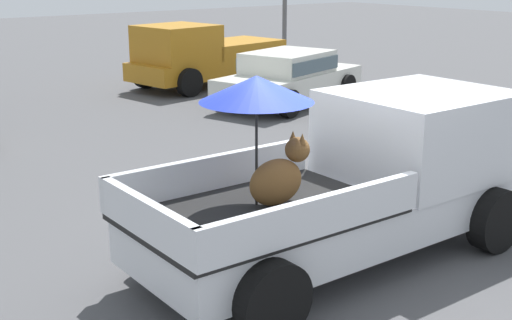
# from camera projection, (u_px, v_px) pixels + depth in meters

# --- Properties ---
(ground_plane) EXTENTS (80.00, 80.00, 0.00)m
(ground_plane) POSITION_uv_depth(u_px,v_px,m) (335.00, 259.00, 8.34)
(ground_plane) COLOR #4C4C4F
(pickup_truck_main) EXTENTS (5.07, 2.28, 2.31)m
(pickup_truck_main) POSITION_uv_depth(u_px,v_px,m) (364.00, 176.00, 8.33)
(pickup_truck_main) COLOR black
(pickup_truck_main) RESTS_ON ground
(pickup_truck_far) EXTENTS (5.02, 2.74, 1.80)m
(pickup_truck_far) POSITION_uv_depth(u_px,v_px,m) (204.00, 56.00, 19.77)
(pickup_truck_far) COLOR black
(pickup_truck_far) RESTS_ON ground
(parked_sedan_near) EXTENTS (4.62, 2.91, 1.33)m
(parked_sedan_near) POSITION_uv_depth(u_px,v_px,m) (289.00, 75.00, 17.22)
(parked_sedan_near) COLOR black
(parked_sedan_near) RESTS_ON ground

